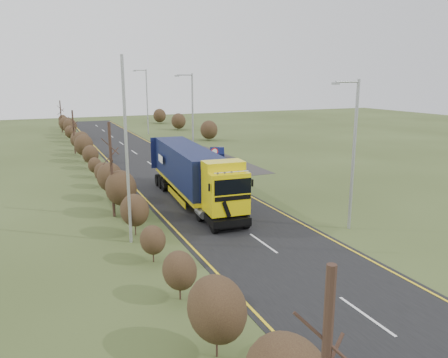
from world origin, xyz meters
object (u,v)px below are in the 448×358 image
streetlight_near (353,149)px  speed_sign (215,156)px  lorry (192,172)px  car_blue_sedan (217,153)px  car_red_hatchback (199,154)px

streetlight_near → speed_sign: streetlight_near is taller
lorry → car_blue_sedan: size_ratio=3.34×
streetlight_near → lorry: bearing=126.2°
lorry → speed_sign: size_ratio=5.82×
car_red_hatchback → streetlight_near: (0.27, -24.21, 4.06)m
lorry → speed_sign: (5.00, 8.03, -0.51)m
lorry → streetlight_near: streetlight_near is taller
lorry → car_blue_sedan: lorry is taller
lorry → streetlight_near: 11.28m
car_red_hatchback → streetlight_near: size_ratio=0.46×
car_blue_sedan → speed_sign: 7.39m
speed_sign → car_red_hatchback: bearing=80.5°
lorry → car_red_hatchback: bearing=72.0°
car_blue_sedan → speed_sign: size_ratio=1.74×
streetlight_near → car_red_hatchback: bearing=90.6°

